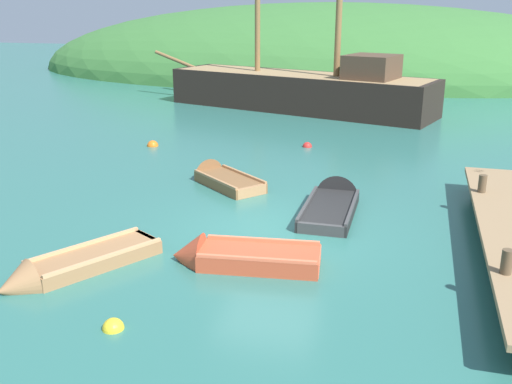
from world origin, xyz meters
TOP-DOWN VIEW (x-y plane):
  - ground_plane at (0.00, 0.00)m, footprint 120.00×120.00m
  - shore_hill at (-4.14, 35.05)m, footprint 48.95×26.29m
  - sailing_ship at (-2.59, 16.67)m, footprint 16.32×7.22m
  - rowboat_far at (-0.17, -2.03)m, footprint 3.20×1.41m
  - rowboat_near_dock at (-2.39, 3.39)m, footprint 2.95×2.68m
  - rowboat_outer_left at (1.24, 2.09)m, footprint 1.25×3.53m
  - rowboat_center at (-3.27, -3.31)m, footprint 2.52×3.40m
  - buoy_yellow at (-1.40, -5.00)m, footprint 0.37×0.37m
  - buoy_red at (-0.73, 8.72)m, footprint 0.36×0.36m
  - buoy_orange at (-6.47, 7.25)m, footprint 0.43×0.43m

SIDE VIEW (x-z plane):
  - ground_plane at x=0.00m, z-range 0.00..0.00m
  - shore_hill at x=-4.14m, z-range -5.37..5.37m
  - buoy_yellow at x=-1.40m, z-range -0.18..0.18m
  - buoy_red at x=-0.73m, z-range -0.18..0.18m
  - buoy_orange at x=-6.47m, z-range -0.22..0.22m
  - rowboat_outer_left at x=1.24m, z-range -0.51..0.67m
  - rowboat_center at x=-3.27m, z-range -0.37..0.55m
  - rowboat_near_dock at x=-2.39m, z-range -0.42..0.61m
  - rowboat_far at x=-0.17m, z-range -0.39..0.63m
  - sailing_ship at x=-2.59m, z-range -4.69..6.06m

